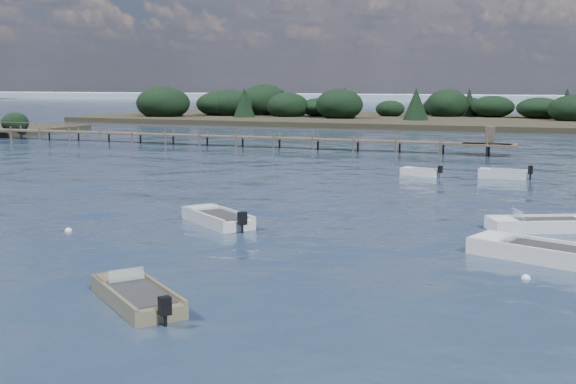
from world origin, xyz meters
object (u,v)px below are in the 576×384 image
at_px(tender_far_white, 420,174).
at_px(dinghy_mid_white_b, 539,227).
at_px(dinghy_mid_grey, 217,220).
at_px(dinghy_near_olive, 137,299).
at_px(tender_far_grey_b, 503,176).
at_px(jetty, 239,137).
at_px(dinghy_mid_white_a, 541,255).

bearing_deg(tender_far_white, dinghy_mid_white_b, -63.00).
xyz_separation_m(dinghy_mid_grey, dinghy_near_olive, (3.47, -12.25, -0.02)).
xyz_separation_m(dinghy_near_olive, dinghy_mid_white_b, (11.03, 16.31, 0.01)).
bearing_deg(dinghy_mid_grey, tender_far_grey_b, 63.32).
bearing_deg(tender_far_white, jetty, 143.15).
bearing_deg(tender_far_grey_b, jetty, 150.27).
bearing_deg(dinghy_mid_white_b, dinghy_mid_white_a, -86.70).
bearing_deg(dinghy_mid_white_a, dinghy_mid_white_b, 93.30).
bearing_deg(jetty, dinghy_mid_white_b, -47.55).
relative_size(tender_far_grey_b, jetty, 0.06).
relative_size(tender_far_white, dinghy_mid_white_b, 0.65).
height_order(dinghy_near_olive, jetty, jetty).
distance_m(dinghy_near_olive, jetty, 54.90).
relative_size(tender_far_grey_b, tender_far_white, 1.15).
relative_size(tender_far_white, dinghy_near_olive, 0.72).
bearing_deg(dinghy_near_olive, dinghy_mid_grey, 105.81).
bearing_deg(tender_far_grey_b, dinghy_mid_grey, -116.68).
height_order(tender_far_white, dinghy_near_olive, dinghy_near_olive).
height_order(dinghy_mid_grey, dinghy_near_olive, dinghy_mid_grey).
height_order(tender_far_grey_b, tender_far_white, tender_far_grey_b).
bearing_deg(tender_far_grey_b, dinghy_mid_white_b, -80.02).
bearing_deg(dinghy_mid_grey, jetty, 113.91).
relative_size(dinghy_mid_grey, dinghy_near_olive, 1.05).
bearing_deg(dinghy_near_olive, dinghy_mid_white_a, 42.88).
bearing_deg(dinghy_near_olive, tender_far_white, 86.51).
relative_size(dinghy_mid_white_a, dinghy_near_olive, 1.32).
height_order(dinghy_mid_grey, dinghy_mid_white_a, dinghy_mid_white_a).
height_order(dinghy_mid_grey, dinghy_mid_white_b, dinghy_mid_white_b).
bearing_deg(dinghy_mid_grey, dinghy_mid_white_a, -6.54).
distance_m(tender_far_white, dinghy_mid_white_b, 19.74).
bearing_deg(dinghy_mid_white_b, tender_far_grey_b, 99.98).
distance_m(dinghy_mid_white_a, dinghy_mid_white_b, 5.77).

